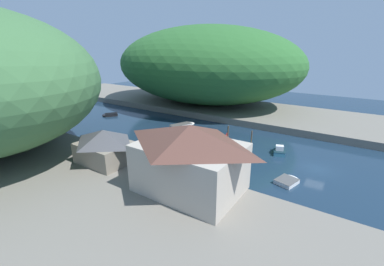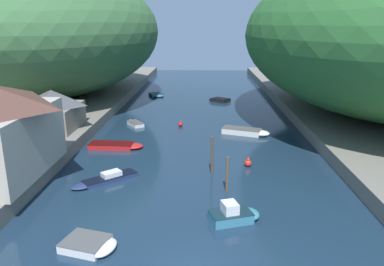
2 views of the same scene
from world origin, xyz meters
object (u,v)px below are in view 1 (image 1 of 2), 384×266
waterfront_building (190,157)px  boat_small_dinghy (55,123)px  channel_buoy_far (227,136)px  person_on_quay (150,158)px  boat_white_cruiser (109,115)px  boat_red_skiff (213,167)px  boat_open_rowboat (159,154)px  boathouse_shed (105,145)px  boat_far_right_bank (117,142)px  boat_moored_right (288,180)px  channel_buoy_near (144,133)px  boat_navy_launch (184,125)px  boat_cabin_cruiser (279,150)px

waterfront_building → boat_small_dinghy: size_ratio=2.80×
channel_buoy_far → person_on_quay: size_ratio=0.61×
boat_white_cruiser → boat_red_skiff: size_ratio=0.79×
boat_open_rowboat → boat_white_cruiser: (12.09, 26.56, -0.00)m
waterfront_building → boathouse_shed: waterfront_building is taller
boat_far_right_bank → boat_small_dinghy: (0.52, 20.94, 0.00)m
boat_moored_right → waterfront_building: bearing=-113.3°
boat_small_dinghy → waterfront_building: bearing=56.0°
boat_small_dinghy → boat_white_cruiser: bearing=136.4°
boat_open_rowboat → person_on_quay: bearing=-57.1°
boat_far_right_bank → boat_red_skiff: (0.85, -19.23, -0.00)m
boathouse_shed → channel_buoy_near: size_ratio=8.24×
boat_small_dinghy → channel_buoy_far: bearing=87.1°
boat_navy_launch → person_on_quay: 22.15m
boat_open_rowboat → boat_moored_right: 19.52m
boat_far_right_bank → channel_buoy_far: bearing=-80.7°
boat_open_rowboat → person_on_quay: person_on_quay is taller
channel_buoy_near → channel_buoy_far: size_ratio=0.89×
boat_moored_right → boat_small_dinghy: size_ratio=0.89×
boat_far_right_bank → channel_buoy_far: (13.77, -15.13, 0.15)m
boat_white_cruiser → channel_buoy_far: (1.72, -31.76, 0.13)m
boat_white_cruiser → boat_open_rowboat: bearing=-168.8°
boat_far_right_bank → boat_navy_launch: boat_navy_launch is taller
boat_far_right_bank → boat_open_rowboat: 9.92m
boat_navy_launch → boat_white_cruiser: bearing=-152.2°
boat_navy_launch → boat_white_cruiser: boat_navy_launch is taller
waterfront_building → channel_buoy_far: (21.34, 5.89, -4.89)m
boathouse_shed → boat_open_rowboat: boathouse_shed is taller
boathouse_shed → boat_white_cruiser: bearing=50.1°
channel_buoy_far → boat_navy_launch: bearing=84.1°
boat_far_right_bank → boat_small_dinghy: 20.95m
boat_moored_right → boat_cabin_cruiser: 9.81m
waterfront_building → person_on_quay: waterfront_building is taller
boat_moored_right → boat_red_skiff: bearing=-154.1°
boat_open_rowboat → boat_red_skiff: (0.88, -9.31, -0.03)m
waterfront_building → channel_buoy_far: waterfront_building is taller
person_on_quay → boat_open_rowboat: bearing=-72.2°
boathouse_shed → channel_buoy_far: 23.37m
boat_white_cruiser → boat_small_dinghy: size_ratio=1.02×
boat_red_skiff → channel_buoy_far: bearing=-112.8°
boat_small_dinghy → boat_cabin_cruiser: (11.22, -46.48, 0.20)m
boat_red_skiff → boat_cabin_cruiser: (10.89, -6.30, 0.21)m
boat_far_right_bank → boat_red_skiff: bearing=-120.5°
boat_open_rowboat → boat_navy_launch: bearing=113.9°
boat_moored_right → boat_red_skiff: 10.19m
boat_open_rowboat → channel_buoy_near: channel_buoy_near is taller
channel_buoy_far → channel_buoy_near: bearing=117.2°
boathouse_shed → boat_open_rowboat: bearing=-18.0°
boat_white_cruiser → boat_navy_launch: bearing=-136.5°
boat_small_dinghy → boat_cabin_cruiser: 47.81m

